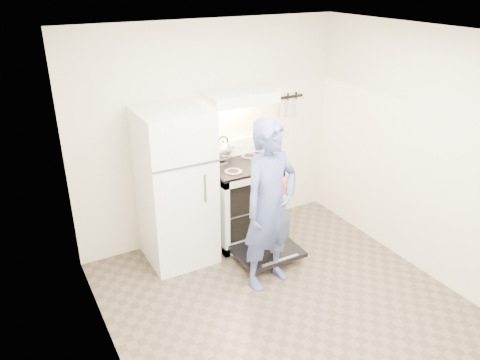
# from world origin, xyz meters

# --- Properties ---
(floor) EXTENTS (3.60, 3.60, 0.00)m
(floor) POSITION_xyz_m (0.00, 0.00, 0.00)
(floor) COLOR brown
(floor) RESTS_ON ground
(back_wall) EXTENTS (3.20, 0.02, 2.50)m
(back_wall) POSITION_xyz_m (0.00, 1.80, 1.25)
(back_wall) COLOR beige
(back_wall) RESTS_ON ground
(refrigerator) EXTENTS (0.70, 0.70, 1.70)m
(refrigerator) POSITION_xyz_m (-0.58, 1.45, 0.85)
(refrigerator) COLOR white
(refrigerator) RESTS_ON floor
(stove_body) EXTENTS (0.76, 0.65, 0.92)m
(stove_body) POSITION_xyz_m (0.23, 1.48, 0.46)
(stove_body) COLOR white
(stove_body) RESTS_ON floor
(cooktop) EXTENTS (0.76, 0.65, 0.03)m
(cooktop) POSITION_xyz_m (0.23, 1.48, 0.94)
(cooktop) COLOR black
(cooktop) RESTS_ON stove_body
(backsplash) EXTENTS (0.76, 0.07, 0.20)m
(backsplash) POSITION_xyz_m (0.23, 1.76, 1.05)
(backsplash) COLOR white
(backsplash) RESTS_ON cooktop
(oven_door) EXTENTS (0.70, 0.54, 0.04)m
(oven_door) POSITION_xyz_m (0.23, 0.88, 0.12)
(oven_door) COLOR black
(oven_door) RESTS_ON floor
(oven_rack) EXTENTS (0.60, 0.52, 0.01)m
(oven_rack) POSITION_xyz_m (0.23, 1.48, 0.44)
(oven_rack) COLOR slate
(oven_rack) RESTS_ON stove_body
(range_hood) EXTENTS (0.76, 0.50, 0.12)m
(range_hood) POSITION_xyz_m (0.23, 1.55, 1.71)
(range_hood) COLOR white
(range_hood) RESTS_ON back_wall
(knife_strip) EXTENTS (0.40, 0.02, 0.03)m
(knife_strip) POSITION_xyz_m (1.05, 1.79, 1.55)
(knife_strip) COLOR black
(knife_strip) RESTS_ON back_wall
(pizza_stone) EXTENTS (0.30, 0.30, 0.02)m
(pizza_stone) POSITION_xyz_m (0.14, 1.43, 0.45)
(pizza_stone) COLOR #946C50
(pizza_stone) RESTS_ON oven_rack
(tea_kettle) EXTENTS (0.24, 0.20, 0.29)m
(tea_kettle) POSITION_xyz_m (0.10, 1.66, 1.10)
(tea_kettle) COLOR #B9B9BE
(tea_kettle) RESTS_ON cooktop
(utensil_jar) EXTENTS (0.12, 0.12, 0.13)m
(utensil_jar) POSITION_xyz_m (0.53, 1.29, 1.05)
(utensil_jar) COLOR silver
(utensil_jar) RESTS_ON cooktop
(person) EXTENTS (0.70, 0.53, 1.74)m
(person) POSITION_xyz_m (0.05, 0.58, 0.87)
(person) COLOR navy
(person) RESTS_ON floor
(dutch_oven) EXTENTS (0.36, 0.29, 0.24)m
(dutch_oven) POSITION_xyz_m (0.29, 0.93, 0.88)
(dutch_oven) COLOR red
(dutch_oven) RESTS_ON person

